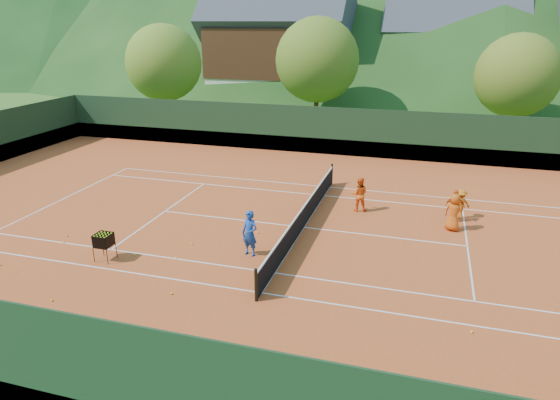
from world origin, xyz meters
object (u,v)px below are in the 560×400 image
(student_d, at_px, (460,204))
(chalet_mid, at_px, (450,54))
(student_c, at_px, (454,212))
(chalet_left, at_px, (279,46))
(ball_hopper, at_px, (104,241))
(student_a, at_px, (359,194))
(student_b, at_px, (455,206))
(tennis_net, at_px, (304,216))
(coach, at_px, (250,233))

(student_d, distance_m, chalet_mid, 31.36)
(student_c, xyz_separation_m, chalet_left, (-15.87, 28.55, 4.85))
(student_c, xyz_separation_m, ball_hopper, (-11.94, -6.33, -0.03))
(student_a, relative_size, student_d, 1.21)
(student_b, height_order, chalet_left, chalet_left)
(student_c, height_order, tennis_net, student_c)
(student_c, bearing_deg, student_a, 7.93)
(student_a, height_order, student_b, student_a)
(student_a, xyz_separation_m, student_c, (3.98, -1.12, -0.00))
(chalet_mid, bearing_deg, ball_hopper, -107.25)
(tennis_net, distance_m, ball_hopper, 7.80)
(coach, bearing_deg, student_a, 75.44)
(ball_hopper, distance_m, chalet_mid, 40.93)
(coach, height_order, chalet_mid, chalet_mid)
(student_c, bearing_deg, student_b, -71.05)
(student_a, xyz_separation_m, student_d, (4.30, 0.36, -0.13))
(student_b, distance_m, chalet_left, 32.24)
(student_a, distance_m, ball_hopper, 10.91)
(tennis_net, distance_m, chalet_left, 32.04)
(student_a, height_order, tennis_net, student_a)
(student_d, relative_size, tennis_net, 0.11)
(ball_hopper, bearing_deg, student_b, 31.30)
(chalet_mid, bearing_deg, student_c, -90.23)
(student_d, height_order, ball_hopper, student_d)
(coach, xyz_separation_m, student_b, (7.20, 5.46, -0.15))
(coach, relative_size, student_a, 1.09)
(tennis_net, relative_size, chalet_mid, 0.95)
(tennis_net, height_order, chalet_mid, chalet_mid)
(coach, xyz_separation_m, student_d, (7.45, 5.97, -0.21))
(student_c, xyz_separation_m, student_d, (0.32, 1.49, -0.13))
(student_a, bearing_deg, coach, 53.72)
(student_d, bearing_deg, student_b, 46.15)
(coach, relative_size, student_c, 1.09)
(coach, xyz_separation_m, chalet_left, (-8.75, 33.04, 4.78))
(student_a, relative_size, student_c, 1.00)
(tennis_net, bearing_deg, ball_hopper, -141.18)
(student_c, bearing_deg, student_d, -78.64)
(student_c, bearing_deg, coach, 55.90)
(student_b, relative_size, student_d, 1.08)
(student_c, xyz_separation_m, chalet_mid, (0.13, 32.55, 4.19))
(coach, bearing_deg, student_c, 46.96)
(tennis_net, bearing_deg, student_b, 22.17)
(student_c, relative_size, tennis_net, 0.13)
(chalet_mid, bearing_deg, student_b, -90.09)
(student_a, xyz_separation_m, chalet_left, (-11.89, 27.43, 4.85))
(student_d, bearing_deg, chalet_left, -77.46)
(student_a, xyz_separation_m, tennis_net, (-1.89, -2.57, -0.28))
(chalet_left, distance_m, chalet_mid, 16.51)
(tennis_net, bearing_deg, student_c, 13.87)
(student_b, xyz_separation_m, chalet_left, (-15.95, 27.58, 4.93))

